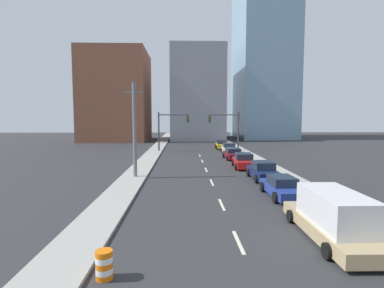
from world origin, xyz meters
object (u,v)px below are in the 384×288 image
box_truck_tan (334,217)px  sedan_maroon (233,154)px  sedan_blue (282,187)px  sedan_red (244,161)px  utility_pole_left_mid (135,130)px  traffic_barrel (104,265)px  sedan_navy (263,171)px  traffic_signal_left (168,126)px  traffic_signal_right (229,126)px  sedan_yellow (222,145)px  sedan_white (229,149)px

box_truck_tan → sedan_maroon: 25.10m
sedan_blue → sedan_red: size_ratio=0.98×
utility_pole_left_mid → sedan_red: utility_pole_left_mid is taller
sedan_maroon → sedan_blue: bearing=-91.1°
traffic_barrel → sedan_red: 23.08m
box_truck_tan → sedan_navy: (0.34, 12.50, -0.30)m
traffic_signal_left → box_truck_tan: (8.73, -33.41, -2.95)m
traffic_signal_right → utility_pole_left_mid: 22.94m
sedan_maroon → box_truck_tan: bearing=-91.5°
sedan_navy → traffic_signal_right: bearing=88.1°
sedan_yellow → sedan_red: bearing=-88.5°
sedan_red → sedan_white: bearing=91.6°
traffic_signal_left → sedan_yellow: (8.80, 4.09, -3.28)m
utility_pole_left_mid → sedan_red: size_ratio=1.75×
traffic_signal_left → traffic_signal_right: same height
utility_pole_left_mid → sedan_white: 20.80m
traffic_signal_left → sedan_white: traffic_signal_left is taller
traffic_signal_left → sedan_navy: 23.02m
sedan_white → sedan_blue: bearing=-89.1°
utility_pole_left_mid → sedan_blue: 12.98m
traffic_signal_left → traffic_signal_right: (9.44, 0.00, 0.00)m
sedan_red → sedan_white: sedan_white is taller
traffic_signal_right → sedan_maroon: bearing=-95.6°
box_truck_tan → traffic_signal_right: bearing=89.4°
sedan_red → sedan_yellow: 19.08m
traffic_barrel → sedan_maroon: 29.36m
box_truck_tan → sedan_maroon: bearing=90.8°
traffic_signal_left → sedan_yellow: bearing=24.9°
traffic_signal_right → utility_pole_left_mid: utility_pole_left_mid is taller
sedan_white → sedan_maroon: bearing=-92.4°
traffic_signal_left → sedan_blue: traffic_signal_left is taller
utility_pole_left_mid → traffic_barrel: (1.55, -16.31, -3.73)m
traffic_signal_right → sedan_blue: traffic_signal_right is taller
box_truck_tan → sedan_red: size_ratio=1.36×
sedan_maroon → sedan_white: sedan_white is taller
utility_pole_left_mid → sedan_white: size_ratio=1.71×
utility_pole_left_mid → sedan_navy: size_ratio=1.82×
sedan_blue → sedan_maroon: bearing=89.7°
sedan_red → sedan_yellow: sedan_red is taller
traffic_signal_right → traffic_signal_left: bearing=180.0°
box_truck_tan → utility_pole_left_mid: bearing=128.8°
traffic_signal_left → traffic_barrel: 36.44m
utility_pole_left_mid → sedan_maroon: 16.07m
traffic_signal_left → box_truck_tan: bearing=-75.4°
sedan_white → sedan_yellow: (-0.21, 6.65, -0.03)m
sedan_maroon → sedan_red: bearing=-91.8°
sedan_white → sedan_yellow: 6.66m
traffic_signal_right → box_truck_tan: (-0.71, -33.41, -2.95)m
utility_pole_left_mid → traffic_barrel: utility_pole_left_mid is taller
traffic_signal_right → sedan_maroon: (-0.81, -8.31, -3.32)m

